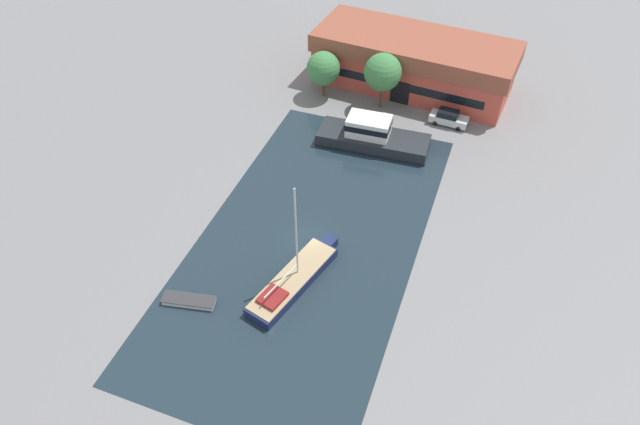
# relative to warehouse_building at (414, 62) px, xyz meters

# --- Properties ---
(ground_plane) EXTENTS (440.00, 440.00, 0.00)m
(ground_plane) POSITION_rel_warehouse_building_xyz_m (-2.51, -30.61, -3.30)
(ground_plane) COLOR slate
(water_canal) EXTENTS (20.07, 39.79, 0.01)m
(water_canal) POSITION_rel_warehouse_building_xyz_m (-2.51, -30.61, -3.30)
(water_canal) COLOR #1E2D38
(water_canal) RESTS_ON ground
(warehouse_building) EXTENTS (25.70, 11.93, 6.52)m
(warehouse_building) POSITION_rel_warehouse_building_xyz_m (0.00, 0.00, 0.00)
(warehouse_building) COLOR #C64C3D
(warehouse_building) RESTS_ON ground
(quay_tree_near_building) EXTENTS (4.49, 4.49, 7.07)m
(quay_tree_near_building) POSITION_rel_warehouse_building_xyz_m (-2.39, -6.39, 1.51)
(quay_tree_near_building) COLOR brown
(quay_tree_near_building) RESTS_ON ground
(quay_tree_by_water) EXTENTS (4.14, 4.14, 5.84)m
(quay_tree_by_water) POSITION_rel_warehouse_building_xyz_m (-9.91, -6.24, 0.46)
(quay_tree_by_water) COLOR brown
(quay_tree_by_water) RESTS_ON ground
(parked_car) EXTENTS (4.58, 2.11, 1.79)m
(parked_car) POSITION_rel_warehouse_building_xyz_m (6.18, -7.13, -2.42)
(parked_car) COLOR silver
(parked_car) RESTS_ON ground
(sailboat_moored) EXTENTS (5.21, 11.46, 10.77)m
(sailboat_moored) POSITION_rel_warehouse_building_xyz_m (-1.91, -35.96, -2.72)
(sailboat_moored) COLOR #19234C
(sailboat_moored) RESTS_ON water_canal
(motor_cruiser) EXTENTS (12.78, 4.86, 3.54)m
(motor_cruiser) POSITION_rel_warehouse_building_xyz_m (-1.23, -14.18, -2.04)
(motor_cruiser) COLOR #23282D
(motor_cruiser) RESTS_ON water_canal
(small_dinghy) EXTENTS (4.78, 2.24, 0.49)m
(small_dinghy) POSITION_rel_warehouse_building_xyz_m (-9.57, -40.95, -3.05)
(small_dinghy) COLOR silver
(small_dinghy) RESTS_ON water_canal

